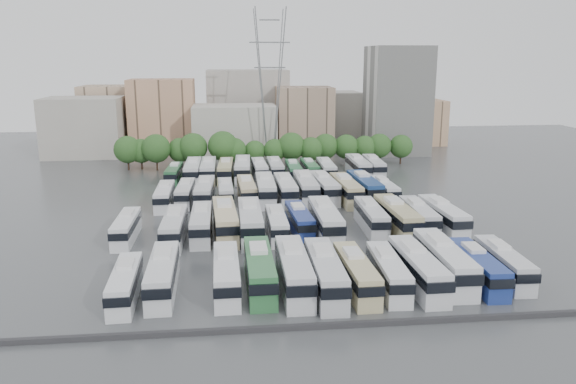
{
  "coord_description": "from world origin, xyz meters",
  "views": [
    {
      "loc": [
        -7.93,
        -77.7,
        23.3
      ],
      "look_at": [
        1.27,
        6.23,
        3.0
      ],
      "focal_mm": 35.0,
      "sensor_mm": 36.0,
      "label": 1
    }
  ],
  "objects": [
    {
      "name": "bus_r1_s8",
      "position": [
        4.9,
        -6.52,
        2.1
      ],
      "size": [
        3.1,
        13.67,
        4.28
      ],
      "rotation": [
        0.0,
        0.0,
        -0.01
      ],
      "color": "silver",
      "rests_on": "ground"
    },
    {
      "name": "bus_r3_s9",
      "position": [
        8.34,
        31.03,
        1.67
      ],
      "size": [
        2.67,
        10.89,
        3.4
      ],
      "rotation": [
        0.0,
        0.0,
        0.03
      ],
      "color": "#2F6E41",
      "rests_on": "ground"
    },
    {
      "name": "bus_r2_s1",
      "position": [
        -18.1,
        11.06,
        1.75
      ],
      "size": [
        2.54,
        11.38,
        3.57
      ],
      "rotation": [
        0.0,
        0.0,
        0.01
      ],
      "color": "silver",
      "rests_on": "ground"
    },
    {
      "name": "bus_r3_s1",
      "position": [
        -18.15,
        29.21,
        1.68
      ],
      "size": [
        2.89,
        11.0,
        3.42
      ],
      "rotation": [
        0.0,
        0.0,
        -0.05
      ],
      "color": "#2A633A",
      "rests_on": "ground"
    },
    {
      "name": "bus_r1_s11",
      "position": [
        14.94,
        -5.91,
        2.07
      ],
      "size": [
        3.28,
        13.5,
        4.21
      ],
      "rotation": [
        0.0,
        0.0,
        0.03
      ],
      "color": "tan",
      "rests_on": "ground"
    },
    {
      "name": "bus_r0_s11",
      "position": [
        14.87,
        -23.19,
        2.07
      ],
      "size": [
        3.26,
        13.48,
        4.21
      ],
      "rotation": [
        0.0,
        0.0,
        -0.02
      ],
      "color": "silver",
      "rests_on": "ground"
    },
    {
      "name": "apartment_tower",
      "position": [
        34.0,
        58.0,
        13.0
      ],
      "size": [
        14.0,
        14.0,
        26.0
      ],
      "primitive_type": "cube",
      "color": "silver",
      "rests_on": "ground"
    },
    {
      "name": "bus_r3_s10",
      "position": [
        11.4,
        29.38,
        1.82
      ],
      "size": [
        2.93,
        11.92,
        3.72
      ],
      "rotation": [
        0.0,
        0.0,
        -0.03
      ],
      "color": "silver",
      "rests_on": "ground"
    },
    {
      "name": "electricity_pylon",
      "position": [
        2.0,
        50.0,
        18.66
      ],
      "size": [
        9.0,
        6.91,
        33.83
      ],
      "color": "slate",
      "rests_on": "ground"
    },
    {
      "name": "bus_r2_s3",
      "position": [
        -11.76,
        12.14,
        1.93
      ],
      "size": [
        3.21,
        12.65,
        3.94
      ],
      "rotation": [
        0.0,
        0.0,
        -0.04
      ],
      "color": "silver",
      "rests_on": "ground"
    },
    {
      "name": "parapet",
      "position": [
        0.0,
        -33.0,
        0.25
      ],
      "size": [
        56.0,
        0.5,
        0.5
      ],
      "primitive_type": "cube",
      "color": "#2D2D30",
      "rests_on": "ground"
    },
    {
      "name": "bus_r3_s12",
      "position": [
        18.09,
        30.63,
        1.98
      ],
      "size": [
        2.85,
        12.88,
        4.04
      ],
      "rotation": [
        0.0,
        0.0,
        -0.0
      ],
      "color": "silver",
      "rests_on": "ground"
    },
    {
      "name": "bus_r3_s13",
      "position": [
        21.45,
        31.23,
        1.89
      ],
      "size": [
        3.25,
        12.36,
        3.84
      ],
      "rotation": [
        0.0,
        0.0,
        -0.05
      ],
      "color": "silver",
      "rests_on": "ground"
    },
    {
      "name": "bus_r2_s8",
      "position": [
        5.02,
        13.18,
        2.1
      ],
      "size": [
        3.1,
        13.64,
        4.27
      ],
      "rotation": [
        0.0,
        0.0,
        -0.01
      ],
      "color": "silver",
      "rests_on": "ground"
    },
    {
      "name": "bus_r2_s12",
      "position": [
        18.07,
        11.55,
        1.71
      ],
      "size": [
        2.61,
        11.17,
        3.49
      ],
      "rotation": [
        0.0,
        0.0,
        0.02
      ],
      "color": "silver",
      "rests_on": "ground"
    },
    {
      "name": "bus_r3_s6",
      "position": [
        -1.69,
        31.02,
        1.8
      ],
      "size": [
        2.88,
        11.77,
        3.67
      ],
      "rotation": [
        0.0,
        0.0,
        0.03
      ],
      "color": "silver",
      "rests_on": "ground"
    },
    {
      "name": "bus_r1_s6",
      "position": [
        -1.63,
        -6.41,
        1.7
      ],
      "size": [
        2.43,
        11.04,
        3.46
      ],
      "rotation": [
        0.0,
        0.0,
        -0.0
      ],
      "color": "silver",
      "rests_on": "ground"
    },
    {
      "name": "ground",
      "position": [
        0.0,
        0.0,
        0.0
      ],
      "size": [
        220.0,
        220.0,
        0.0
      ],
      "primitive_type": "plane",
      "color": "#424447",
      "rests_on": "ground"
    },
    {
      "name": "bus_r2_s7",
      "position": [
        1.55,
        12.63,
        1.99
      ],
      "size": [
        3.0,
        12.95,
        4.05
      ],
      "rotation": [
        0.0,
        0.0,
        0.01
      ],
      "color": "silver",
      "rests_on": "ground"
    },
    {
      "name": "tree_line",
      "position": [
        -1.5,
        42.06,
        4.3
      ],
      "size": [
        64.92,
        7.46,
        8.14
      ],
      "color": "black",
      "rests_on": "ground"
    },
    {
      "name": "bus_r0_s9",
      "position": [
        8.28,
        -24.76,
        1.77
      ],
      "size": [
        3.07,
        11.58,
        3.6
      ],
      "rotation": [
        0.0,
        0.0,
        -0.05
      ],
      "color": "silver",
      "rests_on": "ground"
    },
    {
      "name": "bus_r0_s13",
      "position": [
        21.4,
        -23.56,
        1.74
      ],
      "size": [
        2.99,
        11.38,
        3.54
      ],
      "rotation": [
        0.0,
        0.0,
        -0.05
      ],
      "color": "silver",
      "rests_on": "ground"
    },
    {
      "name": "bus_r1_s3",
      "position": [
        -11.59,
        -5.46,
        1.88
      ],
      "size": [
        2.7,
        12.24,
        3.84
      ],
      "rotation": [
        0.0,
        0.0,
        0.0
      ],
      "color": "silver",
      "rests_on": "ground"
    },
    {
      "name": "bus_r3_s3",
      "position": [
        -11.67,
        29.96,
        2.03
      ],
      "size": [
        2.93,
        13.19,
        4.14
      ],
      "rotation": [
        0.0,
        0.0,
        -0.0
      ],
      "color": "silver",
      "rests_on": "ground"
    },
    {
      "name": "bus_r0_s2",
      "position": [
        -14.77,
        -23.28,
        1.89
      ],
      "size": [
        2.9,
        12.34,
        3.86
      ],
      "rotation": [
        0.0,
        0.0,
        0.02
      ],
      "color": "silver",
      "rests_on": "ground"
    },
    {
      "name": "bus_r2_s6",
      "position": [
        -1.77,
        12.77,
        2.05
      ],
      "size": [
        3.05,
        13.33,
        4.17
      ],
      "rotation": [
        0.0,
        0.0,
        -0.01
      ],
      "color": "silver",
      "rests_on": "ground"
    },
    {
      "name": "bus_r2_s4",
      "position": [
        -8.37,
        13.0,
        1.67
      ],
      "size": [
        2.64,
        10.93,
        3.41
      ],
      "rotation": [
        0.0,
        0.0,
        0.02
      ],
      "color": "silver",
      "rests_on": "ground"
    },
    {
      "name": "bus_r3_s4",
      "position": [
        -8.33,
        30.02,
        1.93
      ],
      "size": [
        3.31,
        12.62,
        3.92
      ],
      "rotation": [
        0.0,
        0.0,
        -0.05
      ],
      "color": "#C1B684",
      "rests_on": "ground"
    },
    {
      "name": "bus_r3_s7",
      "position": [
        1.45,
        31.04,
        1.86
      ],
      "size": [
        2.69,
        12.06,
        3.78
      ],
      "rotation": [
        0.0,
        0.0,
        0.01
      ],
      "color": "silver",
      "rests_on": "ground"
    },
    {
      "name": "bus_r2_s2",
      "position": [
        -14.94,
        12.78,
        1.73
      ],
      "size": [
        2.82,
        11.28,
        3.51
      ],
      "rotation": [
        0.0,
        0.0,
        -0.03
      ],
      "color": "silver",
      "rests_on": "ground"
    },
    {
      "name": "bus_r1_s10",
      "position": [
        11.63,
        -4.79,
        1.85
      ],
      "size": [
        3.0,
        12.12,
        3.78
      ],
      "rotation": [
        0.0,
        0.0,
        -0.03
      ],
      "color": "silver",
      "rests_on": "ground"
    },
    {
      "name": "bus_r1_s5",
      "position": [
        -5.12,
        -6.04,
        2.11
      ],
      "size": [
        3.0,
        13.69,
        4.29
      ],
      "rotation": [
        0.0,
        0.0,
        0.0
      ],
      "color": "silver",
      "rests_on": "ground"
    },
    {
      "name": "bus_r0_s4",
      "position": [
        -8.33,
        -23.67,
        1.85
      ],
      "size": [
        2.8,
        12.05,
        3.77
      ],
      "rotation": [
        0.0,
        0.0,
        0.01
      ],
      "color": "silver",
      "rests_on": "ground"
    },
    {
      "name": "bus_r0_s10",
      "position": [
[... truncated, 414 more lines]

